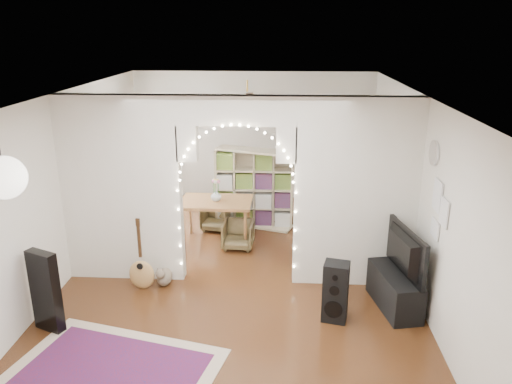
# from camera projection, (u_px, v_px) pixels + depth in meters

# --- Properties ---
(floor) EXTENTS (7.50, 7.50, 0.00)m
(floor) POSITION_uv_depth(u_px,v_px,m) (238.00, 278.00, 7.43)
(floor) COLOR black
(floor) RESTS_ON ground
(ceiling) EXTENTS (5.00, 7.50, 0.02)m
(ceiling) POSITION_uv_depth(u_px,v_px,m) (236.00, 95.00, 6.58)
(ceiling) COLOR white
(ceiling) RESTS_ON wall_back
(wall_back) EXTENTS (5.00, 0.02, 2.70)m
(wall_back) POSITION_uv_depth(u_px,v_px,m) (254.00, 136.00, 10.56)
(wall_back) COLOR silver
(wall_back) RESTS_ON floor
(wall_front) EXTENTS (5.00, 0.02, 2.70)m
(wall_front) POSITION_uv_depth(u_px,v_px,m) (187.00, 362.00, 3.45)
(wall_front) COLOR silver
(wall_front) RESTS_ON floor
(wall_left) EXTENTS (0.02, 7.50, 2.70)m
(wall_left) POSITION_uv_depth(u_px,v_px,m) (64.00, 189.00, 7.14)
(wall_left) COLOR silver
(wall_left) RESTS_ON floor
(wall_right) EXTENTS (0.02, 7.50, 2.70)m
(wall_right) POSITION_uv_depth(u_px,v_px,m) (418.00, 195.00, 6.87)
(wall_right) COLOR silver
(wall_right) RESTS_ON floor
(divider_wall) EXTENTS (5.00, 0.20, 2.70)m
(divider_wall) POSITION_uv_depth(u_px,v_px,m) (237.00, 187.00, 6.98)
(divider_wall) COLOR silver
(divider_wall) RESTS_ON floor
(fairy_lights) EXTENTS (1.64, 0.04, 1.60)m
(fairy_lights) POSITION_uv_depth(u_px,v_px,m) (236.00, 181.00, 6.82)
(fairy_lights) COLOR #FFEABF
(fairy_lights) RESTS_ON divider_wall
(window) EXTENTS (0.04, 1.20, 1.40)m
(window) POSITION_uv_depth(u_px,v_px,m) (107.00, 149.00, 8.80)
(window) COLOR white
(window) RESTS_ON wall_left
(wall_clock) EXTENTS (0.03, 0.31, 0.31)m
(wall_clock) POSITION_uv_depth(u_px,v_px,m) (435.00, 153.00, 6.06)
(wall_clock) COLOR white
(wall_clock) RESTS_ON wall_right
(picture_frames) EXTENTS (0.02, 0.50, 0.70)m
(picture_frames) POSITION_uv_depth(u_px,v_px,m) (439.00, 211.00, 5.87)
(picture_frames) COLOR white
(picture_frames) RESTS_ON wall_right
(paper_lantern) EXTENTS (0.40, 0.40, 0.40)m
(paper_lantern) POSITION_uv_depth(u_px,v_px,m) (4.00, 178.00, 4.55)
(paper_lantern) COLOR white
(paper_lantern) RESTS_ON ceiling
(ceiling_fan) EXTENTS (1.10, 1.10, 0.30)m
(ceiling_fan) POSITION_uv_depth(u_px,v_px,m) (247.00, 98.00, 8.57)
(ceiling_fan) COLOR gold
(ceiling_fan) RESTS_ON ceiling
(area_rug) EXTENTS (2.55, 2.15, 0.02)m
(area_rug) POSITION_uv_depth(u_px,v_px,m) (107.00, 377.00, 5.32)
(area_rug) COLOR maroon
(area_rug) RESTS_ON floor
(guitar_case) EXTENTS (0.42, 0.28, 1.04)m
(guitar_case) POSITION_uv_depth(u_px,v_px,m) (46.00, 291.00, 6.02)
(guitar_case) COLOR black
(guitar_case) RESTS_ON floor
(acoustic_guitar) EXTENTS (0.38, 0.18, 0.91)m
(acoustic_guitar) POSITION_uv_depth(u_px,v_px,m) (141.00, 263.00, 7.01)
(acoustic_guitar) COLOR #B9804A
(acoustic_guitar) RESTS_ON floor
(tabby_cat) EXTENTS (0.26, 0.51, 0.34)m
(tabby_cat) POSITION_uv_depth(u_px,v_px,m) (164.00, 276.00, 7.19)
(tabby_cat) COLOR brown
(tabby_cat) RESTS_ON floor
(floor_speaker) EXTENTS (0.36, 0.33, 0.79)m
(floor_speaker) POSITION_uv_depth(u_px,v_px,m) (335.00, 292.00, 6.26)
(floor_speaker) COLOR black
(floor_speaker) RESTS_ON floor
(media_console) EXTENTS (0.59, 1.06, 0.50)m
(media_console) POSITION_uv_depth(u_px,v_px,m) (394.00, 290.00, 6.58)
(media_console) COLOR black
(media_console) RESTS_ON floor
(tv) EXTENTS (0.35, 1.08, 0.62)m
(tv) POSITION_uv_depth(u_px,v_px,m) (398.00, 252.00, 6.41)
(tv) COLOR black
(tv) RESTS_ON media_console
(bookcase) EXTENTS (1.46, 0.78, 1.46)m
(bookcase) POSITION_uv_depth(u_px,v_px,m) (254.00, 188.00, 9.19)
(bookcase) COLOR tan
(bookcase) RESTS_ON floor
(dining_table) EXTENTS (1.21, 0.81, 0.76)m
(dining_table) POSITION_uv_depth(u_px,v_px,m) (216.00, 205.00, 8.48)
(dining_table) COLOR brown
(dining_table) RESTS_ON floor
(flower_vase) EXTENTS (0.18, 0.18, 0.19)m
(flower_vase) POSITION_uv_depth(u_px,v_px,m) (216.00, 195.00, 8.42)
(flower_vase) COLOR white
(flower_vase) RESTS_ON dining_table
(dining_chair_left) EXTENTS (0.53, 0.54, 0.46)m
(dining_chair_left) POSITION_uv_depth(u_px,v_px,m) (238.00, 235.00, 8.39)
(dining_chair_left) COLOR brown
(dining_chair_left) RESTS_ON floor
(dining_chair_right) EXTENTS (0.58, 0.59, 0.45)m
(dining_chair_right) POSITION_uv_depth(u_px,v_px,m) (216.00, 218.00, 9.15)
(dining_chair_right) COLOR brown
(dining_chair_right) RESTS_ON floor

